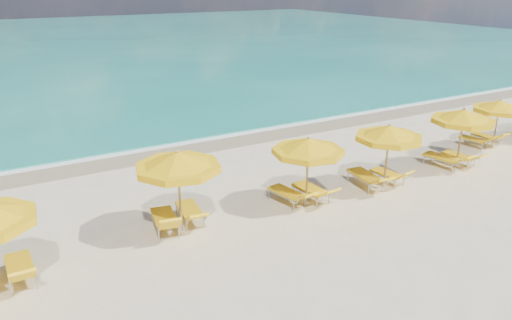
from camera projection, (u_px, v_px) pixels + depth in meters
ground_plane at (279, 209)px, 16.14m from camera, size 120.00×120.00×0.00m
ocean at (46, 45)px, 55.16m from camera, size 120.00×80.00×0.30m
wet_sand_band at (190, 146)px, 22.16m from camera, size 120.00×2.60×0.01m
foam_line at (183, 141)px, 22.81m from camera, size 120.00×1.20×0.03m
whitecap_near at (19, 115)px, 27.14m from camera, size 14.00×0.36×0.05m
whitecap_far at (201, 72)px, 39.41m from camera, size 18.00×0.30×0.05m
umbrella_3 at (178, 162)px, 14.01m from camera, size 2.82×2.82×2.53m
umbrella_4 at (308, 147)px, 15.73m from camera, size 2.72×2.72×2.35m
umbrella_5 at (389, 133)px, 17.04m from camera, size 2.99×2.99×2.37m
umbrella_6 at (463, 117)px, 18.91m from camera, size 2.69×2.69×2.42m
umbrella_7 at (499, 106)px, 21.14m from camera, size 2.67×2.67×2.22m
lounger_2_right at (21, 273)px, 12.23m from camera, size 0.64×1.83×0.87m
lounger_3_left at (165, 224)px, 14.64m from camera, size 0.97×1.96×0.91m
lounger_3_right at (190, 215)px, 15.22m from camera, size 0.84×1.91×0.75m
lounger_4_left at (288, 197)px, 16.48m from camera, size 0.92×1.90×0.71m
lounger_4_right at (312, 194)px, 16.69m from camera, size 0.75×1.87×0.77m
lounger_5_left at (366, 181)px, 17.74m from camera, size 0.90×2.08×0.80m
lounger_5_right at (388, 177)px, 18.11m from camera, size 0.69×1.67×0.75m
lounger_6_left at (443, 161)px, 19.63m from camera, size 0.97×1.96×0.76m
lounger_6_right at (460, 159)px, 19.94m from camera, size 0.72×1.72×0.67m
lounger_7_left at (474, 142)px, 22.00m from camera, size 0.74×1.64×0.71m
lounger_7_right at (486, 139)px, 22.37m from camera, size 0.56×1.62×0.74m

